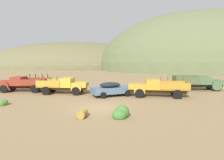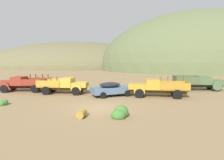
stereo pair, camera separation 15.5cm
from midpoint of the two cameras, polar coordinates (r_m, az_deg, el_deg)
The scene contains 12 objects.
ground_plane at distance 15.89m, azimuth -4.54°, elevation -8.49°, with size 300.00×300.00×0.00m, color olive.
hill_center at distance 98.84m, azimuth -10.72°, elevation 3.75°, with size 94.24×57.11×26.00m, color brown.
hill_far_right at distance 89.30m, azimuth 24.42°, elevation 3.05°, with size 85.77×72.26×47.59m, color #56603D.
truck_rust_red at distance 26.49m, azimuth -26.48°, elevation -1.01°, with size 6.31×2.78×2.16m.
truck_faded_yellow at distance 22.90m, azimuth -13.81°, elevation -1.57°, with size 6.01×3.16×2.16m.
car_chalk_blue at distance 20.86m, azimuth 0.23°, elevation -2.65°, with size 5.15×3.22×1.57m.
truck_mustard at distance 20.99m, azimuth 12.35°, elevation -2.23°, with size 6.61×3.42×2.16m.
truck_weathered_green at distance 27.36m, azimuth 25.35°, elevation -0.69°, with size 6.47×2.85×1.91m.
oil_drum_tipped at distance 13.40m, azimuth -9.33°, elevation -10.11°, with size 0.76×1.00×0.56m.
bush_front_right at distance 13.31m, azimuth 2.43°, elevation -10.23°, with size 1.27×1.28×1.07m.
bush_back_edge at distance 28.34m, azimuth 8.17°, elevation -1.62°, with size 0.80×0.72×0.84m.
bush_lone_scrub at distance 19.32m, azimuth -30.54°, elevation -6.16°, with size 0.80×0.81×0.67m.
Camera 1 is at (-0.13, -15.36, 4.02)m, focal length 29.92 mm.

